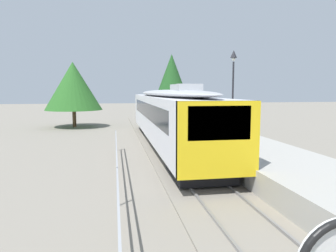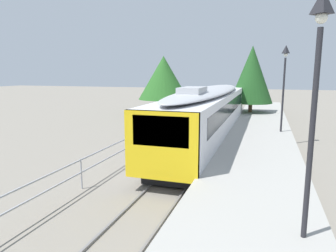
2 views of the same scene
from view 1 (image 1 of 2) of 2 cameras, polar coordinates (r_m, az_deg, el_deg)
name	(u,v)px [view 1 (image 1 of 2)]	position (r m, az deg, el deg)	size (l,w,h in m)	color
ground_plane	(126,195)	(10.90, -7.77, -12.58)	(160.00, 160.00, 0.00)	gray
track_rails	(210,189)	(11.38, 7.82, -11.56)	(3.20, 60.00, 0.14)	gray
commuter_train	(168,113)	(19.39, 0.04, 2.36)	(2.82, 19.53, 3.74)	silver
station_platform	(293,174)	(12.61, 22.22, -8.23)	(3.90, 60.00, 0.90)	#A8A59E
platform_lamp_far_end	(233,75)	(21.19, 12.06, 9.27)	(0.34, 0.34, 5.35)	#232328
tree_behind_carpark	(172,82)	(29.75, 0.68, 8.19)	(3.99, 3.99, 7.08)	brown
tree_behind_station_far	(73,86)	(31.57, -17.24, 7.12)	(5.52, 5.52, 6.39)	brown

